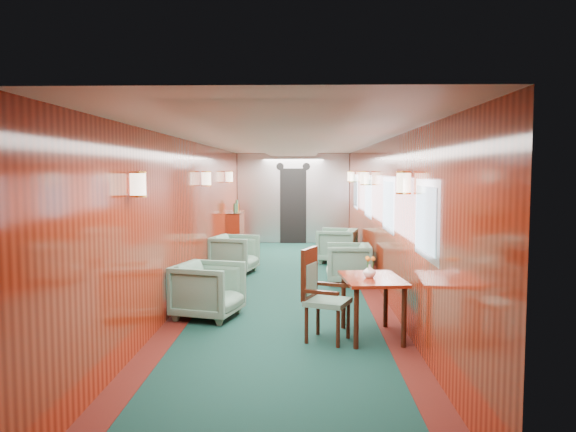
{
  "coord_description": "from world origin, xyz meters",
  "views": [
    {
      "loc": [
        0.26,
        -9.09,
        1.93
      ],
      "look_at": [
        0.0,
        0.62,
        1.15
      ],
      "focal_mm": 35.0,
      "sensor_mm": 36.0,
      "label": 1
    }
  ],
  "objects_px": {
    "side_chair": "(319,291)",
    "armchair_left_far": "(235,254)",
    "armchair_right_far": "(337,245)",
    "dining_table": "(372,287)",
    "armchair_left_near": "(208,290)",
    "armchair_right_near": "(348,263)",
    "credenza": "(236,232)"
  },
  "relations": [
    {
      "from": "side_chair",
      "to": "armchair_left_far",
      "type": "height_order",
      "value": "side_chair"
    },
    {
      "from": "side_chair",
      "to": "armchair_right_far",
      "type": "distance_m",
      "value": 5.5
    },
    {
      "from": "armchair_left_far",
      "to": "dining_table",
      "type": "bearing_deg",
      "value": -139.64
    },
    {
      "from": "side_chair",
      "to": "armchair_left_near",
      "type": "relative_size",
      "value": 1.31
    },
    {
      "from": "armchair_left_far",
      "to": "armchair_left_near",
      "type": "bearing_deg",
      "value": -165.87
    },
    {
      "from": "side_chair",
      "to": "armchair_right_near",
      "type": "distance_m",
      "value": 3.33
    },
    {
      "from": "armchair_left_near",
      "to": "armchair_right_near",
      "type": "xyz_separation_m",
      "value": [
        2.03,
        2.33,
        -0.02
      ]
    },
    {
      "from": "dining_table",
      "to": "armchair_right_far",
      "type": "height_order",
      "value": "armchair_right_far"
    },
    {
      "from": "armchair_left_near",
      "to": "armchair_right_far",
      "type": "xyz_separation_m",
      "value": [
        1.96,
        4.53,
        -0.0
      ]
    },
    {
      "from": "armchair_right_near",
      "to": "armchair_right_far",
      "type": "height_order",
      "value": "armchair_right_far"
    },
    {
      "from": "dining_table",
      "to": "armchair_right_near",
      "type": "relative_size",
      "value": 1.33
    },
    {
      "from": "armchair_left_near",
      "to": "armchair_right_near",
      "type": "bearing_deg",
      "value": -25.61
    },
    {
      "from": "side_chair",
      "to": "credenza",
      "type": "bearing_deg",
      "value": 126.45
    },
    {
      "from": "armchair_left_near",
      "to": "dining_table",
      "type": "bearing_deg",
      "value": -96.63
    },
    {
      "from": "dining_table",
      "to": "armchair_left_near",
      "type": "relative_size",
      "value": 1.24
    },
    {
      "from": "credenza",
      "to": "armchair_left_far",
      "type": "relative_size",
      "value": 1.57
    },
    {
      "from": "dining_table",
      "to": "credenza",
      "type": "distance_m",
      "value": 7.2
    },
    {
      "from": "dining_table",
      "to": "armchair_right_near",
      "type": "distance_m",
      "value": 3.17
    },
    {
      "from": "side_chair",
      "to": "armchair_left_far",
      "type": "relative_size",
      "value": 1.34
    },
    {
      "from": "credenza",
      "to": "armchair_left_near",
      "type": "bearing_deg",
      "value": -86.59
    },
    {
      "from": "armchair_left_far",
      "to": "armchair_right_far",
      "type": "xyz_separation_m",
      "value": [
        2.01,
        1.26,
        0.0
      ]
    },
    {
      "from": "dining_table",
      "to": "side_chair",
      "type": "relative_size",
      "value": 0.95
    },
    {
      "from": "dining_table",
      "to": "armchair_right_near",
      "type": "xyz_separation_m",
      "value": [
        -0.02,
        3.16,
        -0.25
      ]
    },
    {
      "from": "side_chair",
      "to": "armchair_left_near",
      "type": "bearing_deg",
      "value": 168.71
    },
    {
      "from": "side_chair",
      "to": "armchair_right_far",
      "type": "height_order",
      "value": "side_chair"
    },
    {
      "from": "armchair_right_near",
      "to": "armchair_left_far",
      "type": "bearing_deg",
      "value": -112.78
    },
    {
      "from": "armchair_right_far",
      "to": "armchair_right_near",
      "type": "bearing_deg",
      "value": 14.93
    },
    {
      "from": "side_chair",
      "to": "credenza",
      "type": "height_order",
      "value": "credenza"
    },
    {
      "from": "armchair_right_far",
      "to": "armchair_left_near",
      "type": "bearing_deg",
      "value": -10.15
    },
    {
      "from": "armchair_left_far",
      "to": "side_chair",
      "type": "bearing_deg",
      "value": -147.33
    },
    {
      "from": "dining_table",
      "to": "side_chair",
      "type": "distance_m",
      "value": 0.62
    },
    {
      "from": "armchair_right_near",
      "to": "armchair_right_far",
      "type": "relative_size",
      "value": 0.95
    }
  ]
}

